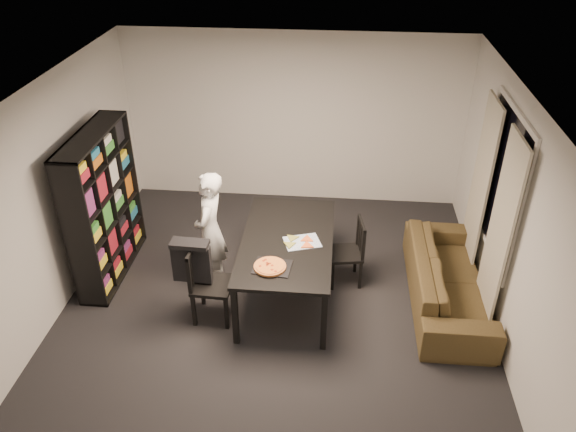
# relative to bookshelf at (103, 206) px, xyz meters

# --- Properties ---
(room) EXTENTS (5.01, 5.51, 2.61)m
(room) POSITION_rel_bookshelf_xyz_m (2.16, -0.60, 0.35)
(room) COLOR black
(room) RESTS_ON ground
(window_pane) EXTENTS (0.02, 1.40, 1.60)m
(window_pane) POSITION_rel_bookshelf_xyz_m (4.64, -0.00, 0.55)
(window_pane) COLOR black
(window_pane) RESTS_ON room
(window_frame) EXTENTS (0.03, 1.52, 1.72)m
(window_frame) POSITION_rel_bookshelf_xyz_m (4.64, -0.00, 0.55)
(window_frame) COLOR white
(window_frame) RESTS_ON room
(curtain_left) EXTENTS (0.03, 0.70, 2.25)m
(curtain_left) POSITION_rel_bookshelf_xyz_m (4.56, -0.52, 0.20)
(curtain_left) COLOR #B9B49E
(curtain_left) RESTS_ON room
(curtain_right) EXTENTS (0.03, 0.70, 2.25)m
(curtain_right) POSITION_rel_bookshelf_xyz_m (4.56, 0.52, 0.20)
(curtain_right) COLOR #B9B49E
(curtain_right) RESTS_ON room
(bookshelf) EXTENTS (0.35, 1.50, 1.90)m
(bookshelf) POSITION_rel_bookshelf_xyz_m (0.00, 0.00, 0.00)
(bookshelf) COLOR black
(bookshelf) RESTS_ON room
(dining_table) EXTENTS (1.06, 1.90, 0.79)m
(dining_table) POSITION_rel_bookshelf_xyz_m (2.28, -0.28, -0.23)
(dining_table) COLOR black
(dining_table) RESTS_ON room
(chair_left) EXTENTS (0.46, 0.46, 0.95)m
(chair_left) POSITION_rel_bookshelf_xyz_m (1.39, -0.76, -0.41)
(chair_left) COLOR black
(chair_left) RESTS_ON room
(chair_right) EXTENTS (0.46, 0.46, 0.86)m
(chair_right) POSITION_rel_bookshelf_xyz_m (3.05, 0.06, -0.46)
(chair_right) COLOR black
(chair_right) RESTS_ON room
(draped_jacket) EXTENTS (0.44, 0.20, 0.52)m
(draped_jacket) POSITION_rel_bookshelf_xyz_m (1.26, -0.76, -0.17)
(draped_jacket) COLOR black
(draped_jacket) RESTS_ON chair_left
(person) EXTENTS (0.40, 0.58, 1.52)m
(person) POSITION_rel_bookshelf_xyz_m (1.34, -0.12, -0.19)
(person) COLOR silver
(person) RESTS_ON room
(baking_tray) EXTENTS (0.43, 0.36, 0.01)m
(baking_tray) POSITION_rel_bookshelf_xyz_m (2.17, -0.83, -0.15)
(baking_tray) COLOR black
(baking_tray) RESTS_ON dining_table
(pepperoni_pizza) EXTENTS (0.35, 0.35, 0.03)m
(pepperoni_pizza) POSITION_rel_bookshelf_xyz_m (2.15, -0.85, -0.13)
(pepperoni_pizza) COLOR #AC6432
(pepperoni_pizza) RESTS_ON dining_table
(kitchen_towel) EXTENTS (0.47, 0.41, 0.01)m
(kitchen_towel) POSITION_rel_bookshelf_xyz_m (2.46, -0.32, -0.15)
(kitchen_towel) COLOR silver
(kitchen_towel) RESTS_ON dining_table
(pizza_slices) EXTENTS (0.38, 0.32, 0.01)m
(pizza_slices) POSITION_rel_bookshelf_xyz_m (2.42, -0.33, -0.14)
(pizza_slices) COLOR gold
(pizza_slices) RESTS_ON dining_table
(sofa) EXTENTS (0.84, 2.15, 0.63)m
(sofa) POSITION_rel_bookshelf_xyz_m (4.19, -0.23, -0.64)
(sofa) COLOR #3A2D17
(sofa) RESTS_ON room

